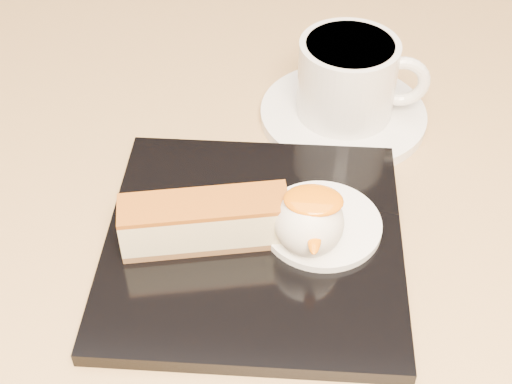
# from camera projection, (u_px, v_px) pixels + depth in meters

# --- Properties ---
(table) EXTENTS (0.80, 0.80, 0.72)m
(table) POSITION_uv_depth(u_px,v_px,m) (210.00, 352.00, 0.65)
(table) COLOR black
(table) RESTS_ON ground
(dessert_plate) EXTENTS (0.22, 0.22, 0.01)m
(dessert_plate) POSITION_uv_depth(u_px,v_px,m) (254.00, 243.00, 0.53)
(dessert_plate) COLOR black
(dessert_plate) RESTS_ON table
(cheesecake) EXTENTS (0.13, 0.06, 0.04)m
(cheesecake) POSITION_uv_depth(u_px,v_px,m) (205.00, 221.00, 0.51)
(cheesecake) COLOR brown
(cheesecake) RESTS_ON dessert_plate
(cream_smear) EXTENTS (0.09, 0.09, 0.01)m
(cream_smear) POSITION_uv_depth(u_px,v_px,m) (322.00, 224.00, 0.53)
(cream_smear) COLOR white
(cream_smear) RESTS_ON dessert_plate
(ice_cream_scoop) EXTENTS (0.05, 0.05, 0.05)m
(ice_cream_scoop) POSITION_uv_depth(u_px,v_px,m) (309.00, 223.00, 0.51)
(ice_cream_scoop) COLOR white
(ice_cream_scoop) RESTS_ON cream_smear
(mango_sauce) EXTENTS (0.04, 0.03, 0.01)m
(mango_sauce) POSITION_uv_depth(u_px,v_px,m) (314.00, 200.00, 0.49)
(mango_sauce) COLOR orange
(mango_sauce) RESTS_ON ice_cream_scoop
(mint_sprig) EXTENTS (0.03, 0.02, 0.00)m
(mint_sprig) POSITION_uv_depth(u_px,v_px,m) (285.00, 196.00, 0.55)
(mint_sprig) COLOR green
(mint_sprig) RESTS_ON cream_smear
(saucer) EXTENTS (0.15, 0.15, 0.01)m
(saucer) POSITION_uv_depth(u_px,v_px,m) (343.00, 115.00, 0.65)
(saucer) COLOR white
(saucer) RESTS_ON table
(coffee_cup) EXTENTS (0.11, 0.09, 0.07)m
(coffee_cup) POSITION_uv_depth(u_px,v_px,m) (350.00, 77.00, 0.62)
(coffee_cup) COLOR white
(coffee_cup) RESTS_ON saucer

